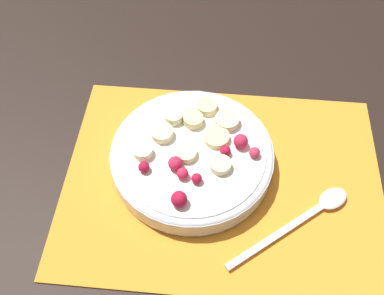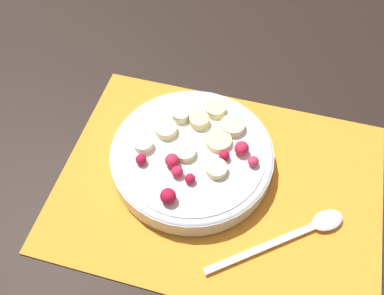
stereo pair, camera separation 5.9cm
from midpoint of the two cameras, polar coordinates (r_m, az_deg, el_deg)
ground_plane at (r=0.61m, az=1.36°, el=-4.77°), size 3.00×3.00×0.00m
placemat at (r=0.61m, az=1.37°, el=-4.63°), size 0.45×0.33×0.01m
fruit_bowl at (r=0.61m, az=-2.75°, el=-1.19°), size 0.23×0.23×0.05m
spoon at (r=0.60m, az=13.14°, el=-8.51°), size 0.17×0.14×0.01m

